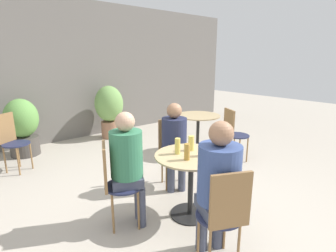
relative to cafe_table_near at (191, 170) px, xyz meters
name	(u,v)px	position (x,y,z in m)	size (l,w,h in m)	color
ground_plane	(179,213)	(-0.08, 0.10, -0.56)	(20.00, 20.00, 0.00)	#B2A899
storefront_wall	(60,72)	(-0.08, 3.89, 0.94)	(10.00, 0.06, 3.00)	slate
cafe_table_near	(191,170)	(0.00, 0.00, 0.00)	(0.81, 0.81, 0.74)	black
cafe_table_far	(198,124)	(1.59, 1.42, 0.00)	(0.82, 0.82, 0.74)	black
bistro_chair_0	(172,146)	(0.37, 0.76, 0.00)	(0.44, 0.45, 0.93)	#232847
bistro_chair_1	(114,178)	(-0.76, 0.37, 0.00)	(0.45, 0.44, 0.93)	#232847
bistro_chair_2	(225,211)	(-0.37, -0.76, 0.00)	(0.44, 0.45, 0.93)	#232847
bistro_chair_3	(10,137)	(-1.31, 2.73, 0.00)	(0.45, 0.46, 0.93)	#232847
bistro_chair_4	(233,130)	(1.75, 0.73, 0.00)	(0.45, 0.44, 0.93)	#232847
seated_person_0	(174,139)	(0.30, 0.62, 0.16)	(0.40, 0.42, 1.20)	#42475B
seated_person_1	(128,160)	(-0.62, 0.30, 0.19)	(0.41, 0.40, 1.26)	#42475B
seated_person_2	(218,181)	(-0.30, -0.62, 0.20)	(0.43, 0.44, 1.29)	#42475B
beer_glass_0	(178,146)	(-0.09, 0.12, 0.27)	(0.06, 0.06, 0.18)	#DBC65B
beer_glass_1	(187,152)	(-0.14, -0.07, 0.27)	(0.06, 0.06, 0.18)	#B28433
beer_glass_2	(206,149)	(0.10, -0.11, 0.26)	(0.07, 0.07, 0.16)	silver
beer_glass_3	(191,143)	(0.11, 0.11, 0.27)	(0.07, 0.07, 0.17)	#DBC65B
potted_plant_0	(22,126)	(-1.00, 3.40, 0.01)	(0.59, 0.59, 1.07)	#47423D
potted_plant_1	(109,108)	(0.78, 3.41, 0.13)	(0.63, 0.63, 1.19)	#93664C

